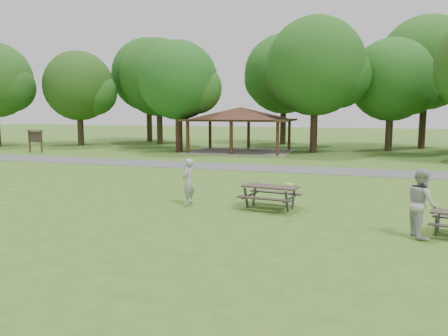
% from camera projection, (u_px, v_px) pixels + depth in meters
% --- Properties ---
extents(ground, '(160.00, 160.00, 0.00)m').
position_uv_depth(ground, '(152.00, 225.00, 13.25)').
color(ground, '#38601B').
rests_on(ground, ground).
extents(asphalt_path, '(120.00, 3.20, 0.02)m').
position_uv_depth(asphalt_path, '(259.00, 168.00, 26.46)').
color(asphalt_path, '#4C4B4E').
rests_on(asphalt_path, ground).
extents(pavilion, '(8.60, 7.01, 3.76)m').
position_uv_depth(pavilion, '(241.00, 115.00, 36.71)').
color(pavilion, '#3C2416').
rests_on(pavilion, ground).
extents(notice_board, '(1.60, 0.30, 1.88)m').
position_uv_depth(notice_board, '(35.00, 137.00, 36.16)').
color(notice_board, '#331D12').
rests_on(notice_board, ground).
extents(tree_row_b, '(7.14, 6.80, 9.28)m').
position_uv_depth(tree_row_b, '(80.00, 88.00, 42.97)').
color(tree_row_b, black).
rests_on(tree_row_b, ground).
extents(tree_row_c, '(8.19, 7.80, 10.67)m').
position_uv_depth(tree_row_c, '(160.00, 80.00, 44.02)').
color(tree_row_c, black).
rests_on(tree_row_c, ground).
extents(tree_row_d, '(6.93, 6.60, 9.27)m').
position_uv_depth(tree_row_d, '(179.00, 83.00, 36.47)').
color(tree_row_d, black).
rests_on(tree_row_d, ground).
extents(tree_row_e, '(8.40, 8.00, 11.02)m').
position_uv_depth(tree_row_e, '(317.00, 69.00, 35.33)').
color(tree_row_e, black).
rests_on(tree_row_e, ground).
extents(tree_row_f, '(7.35, 7.00, 9.55)m').
position_uv_depth(tree_row_f, '(393.00, 82.00, 36.93)').
color(tree_row_f, '#2F2115').
rests_on(tree_row_f, ground).
extents(tree_deep_a, '(8.40, 8.00, 11.38)m').
position_uv_depth(tree_deep_a, '(149.00, 77.00, 48.16)').
color(tree_deep_a, '#312215').
rests_on(tree_deep_a, ground).
extents(tree_deep_b, '(8.40, 8.00, 11.13)m').
position_uv_depth(tree_deep_b, '(285.00, 76.00, 44.08)').
color(tree_deep_b, black).
rests_on(tree_deep_b, ground).
extents(tree_deep_c, '(8.82, 8.40, 11.90)m').
position_uv_depth(tree_deep_c, '(427.00, 66.00, 39.10)').
color(tree_deep_c, black).
rests_on(tree_deep_c, ground).
extents(picnic_table_middle, '(2.13, 1.80, 0.84)m').
position_uv_depth(picnic_table_middle, '(270.00, 191.00, 15.48)').
color(picnic_table_middle, '#332925').
rests_on(picnic_table_middle, ground).
extents(frisbee_in_flight, '(0.26, 0.26, 0.02)m').
position_uv_depth(frisbee_in_flight, '(290.00, 184.00, 13.96)').
color(frisbee_in_flight, yellow).
rests_on(frisbee_in_flight, ground).
extents(frisbee_thrower, '(0.44, 0.64, 1.71)m').
position_uv_depth(frisbee_thrower, '(188.00, 182.00, 16.14)').
color(frisbee_thrower, '#A1A1A4').
rests_on(frisbee_thrower, ground).
extents(frisbee_catcher, '(0.96, 1.09, 1.91)m').
position_uv_depth(frisbee_catcher, '(421.00, 203.00, 11.94)').
color(frisbee_catcher, '#AFAFB2').
rests_on(frisbee_catcher, ground).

